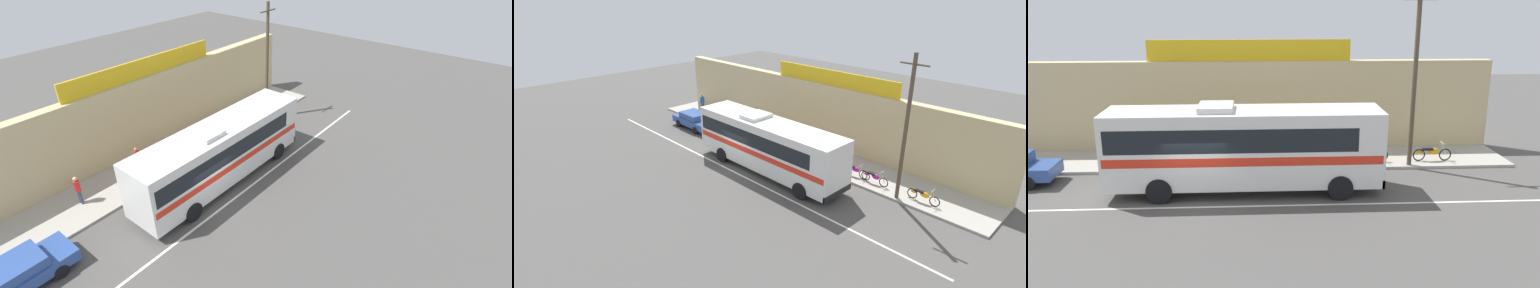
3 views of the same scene
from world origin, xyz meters
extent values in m
plane|color=#4F4C49|center=(0.00, 0.00, 0.00)|extent=(70.00, 70.00, 0.00)
cube|color=#A8A399|center=(0.00, 5.20, 0.07)|extent=(30.00, 3.60, 0.14)
cube|color=tan|center=(0.00, 7.35, 2.40)|extent=(30.00, 0.70, 4.80)
cube|color=gold|center=(2.11, 7.35, 5.35)|extent=(10.61, 0.12, 1.10)
cube|color=silver|center=(0.00, -0.80, 0.00)|extent=(30.00, 0.14, 0.01)
cube|color=silver|center=(1.93, 0.90, 1.99)|extent=(11.40, 2.51, 3.10)
cube|color=black|center=(1.48, 0.90, 2.54)|extent=(10.03, 2.53, 0.96)
cube|color=red|center=(1.93, 0.90, 1.69)|extent=(11.17, 2.53, 0.36)
cube|color=black|center=(7.60, 0.90, 2.44)|extent=(0.04, 2.26, 1.40)
cube|color=black|center=(7.59, 0.90, 0.62)|extent=(0.12, 2.51, 0.36)
cube|color=silver|center=(0.80, 0.90, 3.66)|extent=(1.40, 1.76, 0.24)
cylinder|color=black|center=(5.81, 2.07, 0.52)|extent=(1.04, 0.32, 1.04)
cylinder|color=black|center=(5.81, -0.26, 0.52)|extent=(1.04, 0.32, 1.04)
cylinder|color=black|center=(-1.48, 2.07, 0.52)|extent=(1.04, 0.32, 1.04)
cylinder|color=black|center=(-1.48, -0.26, 0.52)|extent=(1.04, 0.32, 1.04)
cube|color=#2D4C93|center=(-8.67, 2.35, 0.61)|extent=(4.42, 1.79, 0.56)
cube|color=#2D4C93|center=(-8.77, 2.35, 1.13)|extent=(2.30, 1.62, 0.48)
cube|color=black|center=(-7.92, 2.35, 1.09)|extent=(0.21, 1.51, 0.34)
cylinder|color=black|center=(-7.39, 3.19, 0.31)|extent=(0.62, 0.20, 0.62)
cylinder|color=black|center=(-7.39, 1.50, 0.31)|extent=(0.62, 0.20, 0.62)
cylinder|color=black|center=(-9.95, 3.19, 0.31)|extent=(0.62, 0.20, 0.62)
cylinder|color=black|center=(-9.95, 1.50, 0.31)|extent=(0.62, 0.20, 0.62)
cylinder|color=brown|center=(9.82, 3.67, 4.33)|extent=(0.22, 0.22, 8.38)
cylinder|color=brown|center=(9.82, 3.67, 7.92)|extent=(1.60, 0.10, 0.10)
torus|color=black|center=(7.16, 4.23, 0.45)|extent=(0.62, 0.06, 0.62)
torus|color=black|center=(5.88, 4.23, 0.45)|extent=(0.62, 0.06, 0.62)
cylinder|color=silver|center=(7.08, 4.23, 0.75)|extent=(0.34, 0.04, 0.65)
cylinder|color=silver|center=(6.98, 4.23, 1.07)|extent=(0.03, 0.56, 0.03)
ellipsoid|color=#991E8C|center=(6.58, 4.23, 0.63)|extent=(0.56, 0.22, 0.34)
cube|color=black|center=(6.29, 4.23, 0.75)|extent=(0.52, 0.20, 0.10)
ellipsoid|color=#991E8C|center=(5.94, 4.23, 0.59)|extent=(0.36, 0.14, 0.16)
torus|color=black|center=(8.61, 4.23, 0.45)|extent=(0.62, 0.06, 0.62)
torus|color=black|center=(7.34, 4.23, 0.45)|extent=(0.62, 0.06, 0.62)
cylinder|color=silver|center=(8.53, 4.23, 0.75)|extent=(0.34, 0.04, 0.65)
cylinder|color=silver|center=(8.43, 4.23, 1.07)|extent=(0.03, 0.56, 0.03)
ellipsoid|color=#991E8C|center=(8.04, 4.23, 0.63)|extent=(0.56, 0.22, 0.34)
cube|color=black|center=(7.75, 4.23, 0.75)|extent=(0.52, 0.20, 0.10)
ellipsoid|color=#991E8C|center=(7.40, 4.23, 0.59)|extent=(0.36, 0.14, 0.16)
torus|color=black|center=(11.81, 4.25, 0.45)|extent=(0.62, 0.06, 0.62)
torus|color=black|center=(10.48, 4.25, 0.45)|extent=(0.62, 0.06, 0.62)
cylinder|color=silver|center=(11.73, 4.25, 0.75)|extent=(0.34, 0.04, 0.65)
cylinder|color=silver|center=(11.63, 4.25, 1.07)|extent=(0.03, 0.56, 0.03)
ellipsoid|color=orange|center=(11.21, 4.25, 0.63)|extent=(0.56, 0.22, 0.34)
cube|color=black|center=(10.90, 4.25, 0.75)|extent=(0.52, 0.20, 0.10)
ellipsoid|color=orange|center=(10.54, 4.25, 0.59)|extent=(0.36, 0.14, 0.16)
cylinder|color=brown|center=(-0.62, 5.43, 0.52)|extent=(0.13, 0.13, 0.76)
cylinder|color=brown|center=(-0.62, 5.25, 0.52)|extent=(0.13, 0.13, 0.76)
cylinder|color=red|center=(-0.62, 5.34, 1.19)|extent=(0.30, 0.30, 0.57)
sphere|color=#A37556|center=(-0.62, 5.34, 1.61)|extent=(0.21, 0.21, 0.21)
cylinder|color=red|center=(-0.62, 5.54, 1.22)|extent=(0.08, 0.08, 0.53)
cylinder|color=red|center=(-0.62, 5.14, 1.22)|extent=(0.08, 0.08, 0.53)
cylinder|color=brown|center=(-11.66, 5.38, 0.56)|extent=(0.13, 0.13, 0.84)
cylinder|color=brown|center=(-11.66, 5.20, 0.56)|extent=(0.13, 0.13, 0.84)
cylinder|color=#23519E|center=(-11.66, 5.29, 1.29)|extent=(0.30, 0.30, 0.63)
sphere|color=#A37556|center=(-11.66, 5.29, 1.75)|extent=(0.23, 0.23, 0.23)
cylinder|color=#23519E|center=(-11.66, 5.49, 1.32)|extent=(0.08, 0.08, 0.58)
cylinder|color=#23519E|center=(-11.66, 5.09, 1.32)|extent=(0.08, 0.08, 0.58)
cylinder|color=navy|center=(-4.41, 5.28, 0.55)|extent=(0.13, 0.13, 0.83)
cylinder|color=navy|center=(-4.41, 5.10, 0.55)|extent=(0.13, 0.13, 0.83)
cylinder|color=red|center=(-4.41, 5.19, 1.28)|extent=(0.30, 0.30, 0.62)
sphere|color=tan|center=(-4.41, 5.19, 1.73)|extent=(0.22, 0.22, 0.22)
cylinder|color=red|center=(-4.41, 5.39, 1.31)|extent=(0.08, 0.08, 0.57)
cylinder|color=red|center=(-4.41, 4.99, 1.31)|extent=(0.08, 0.08, 0.57)
camera|label=1|loc=(-10.56, -11.52, 13.00)|focal=25.97mm
camera|label=2|loc=(19.02, -15.72, 11.81)|focal=27.71mm
camera|label=3|loc=(2.47, -19.75, 7.90)|focal=36.03mm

